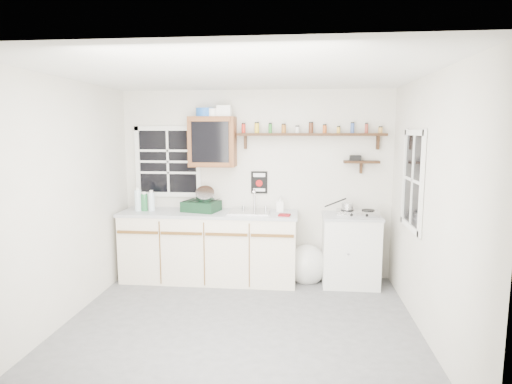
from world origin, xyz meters
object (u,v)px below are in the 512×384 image
hotplate (358,213)px  spice_shelf (309,134)px  right_cabinet (350,250)px  upper_cabinet (213,142)px  main_cabinet (209,246)px  dish_rack (203,203)px

hotplate → spice_shelf: bearing=164.8°
hotplate → right_cabinet: bearing=168.2°
right_cabinet → hotplate: hotplate is taller
upper_cabinet → spice_shelf: bearing=3.2°
main_cabinet → spice_shelf: bearing=9.4°
main_cabinet → right_cabinet: main_cabinet is taller
right_cabinet → spice_shelf: 1.58m
spice_shelf → hotplate: (0.62, -0.21, -0.99)m
spice_shelf → hotplate: bearing=-18.6°
upper_cabinet → hotplate: 2.07m
upper_cabinet → spice_shelf: 1.26m
main_cabinet → dish_rack: bearing=155.7°
spice_shelf → hotplate: spice_shelf is taller
dish_rack → hotplate: dish_rack is taller
main_cabinet → right_cabinet: bearing=0.8°
right_cabinet → hotplate: size_ratio=1.70×
upper_cabinet → hotplate: size_ratio=1.22×
main_cabinet → dish_rack: dish_rack is taller
main_cabinet → hotplate: size_ratio=4.32×
spice_shelf → upper_cabinet: bearing=-176.8°
upper_cabinet → dish_rack: upper_cabinet is taller
hotplate → dish_rack: bearing=-177.6°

